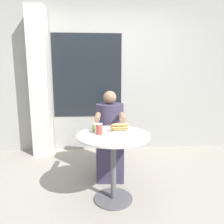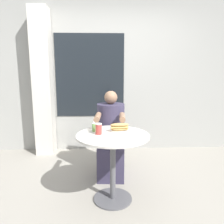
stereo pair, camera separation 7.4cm
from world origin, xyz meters
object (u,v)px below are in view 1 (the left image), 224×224
(condiment_bottle, at_px, (94,127))
(sandwich_on_plate, at_px, (120,128))
(cafe_table, at_px, (113,152))
(diner_chair, at_px, (109,131))
(drink_cup, at_px, (99,129))
(seated_diner, at_px, (110,140))

(condiment_bottle, bearing_deg, sandwich_on_plate, -1.05)
(cafe_table, bearing_deg, diner_chair, 89.62)
(cafe_table, height_order, drink_cup, drink_cup)
(diner_chair, distance_m, condiment_bottle, 0.88)
(condiment_bottle, bearing_deg, cafe_table, -31.11)
(diner_chair, bearing_deg, condiment_bottle, 79.17)
(seated_diner, bearing_deg, drink_cup, 79.19)
(sandwich_on_plate, distance_m, condiment_bottle, 0.28)
(seated_diner, bearing_deg, sandwich_on_plate, 103.84)
(seated_diner, xyz_separation_m, condiment_bottle, (-0.20, -0.46, 0.31))
(diner_chair, relative_size, drink_cup, 7.43)
(seated_diner, bearing_deg, condiment_bottle, 70.00)
(cafe_table, relative_size, drink_cup, 6.65)
(seated_diner, xyz_separation_m, sandwich_on_plate, (0.08, -0.46, 0.30))
(diner_chair, distance_m, drink_cup, 0.97)
(diner_chair, height_order, drink_cup, same)
(drink_cup, xyz_separation_m, condiment_bottle, (-0.05, 0.11, -0.00))
(seated_diner, distance_m, sandwich_on_plate, 0.56)
(seated_diner, distance_m, drink_cup, 0.66)
(sandwich_on_plate, height_order, condiment_bottle, condiment_bottle)
(cafe_table, height_order, seated_diner, seated_diner)
(cafe_table, xyz_separation_m, diner_chair, (0.01, 0.93, -0.03))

